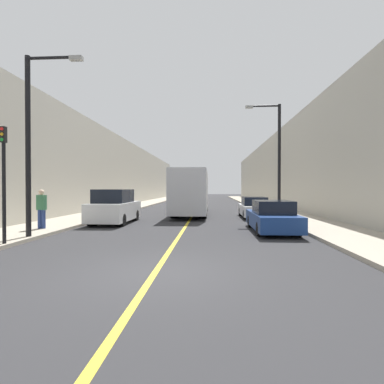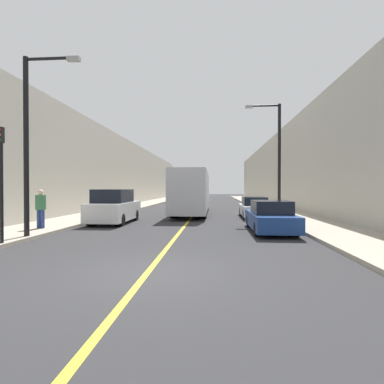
{
  "view_description": "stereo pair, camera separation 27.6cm",
  "coord_description": "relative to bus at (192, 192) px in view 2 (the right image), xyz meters",
  "views": [
    {
      "loc": [
        1.34,
        -7.11,
        2.04
      ],
      "look_at": [
        0.03,
        13.95,
        1.79
      ],
      "focal_mm": 28.0,
      "sensor_mm": 36.0,
      "label": 1
    },
    {
      "loc": [
        1.62,
        -7.09,
        2.04
      ],
      "look_at": [
        0.03,
        13.95,
        1.79
      ],
      "focal_mm": 28.0,
      "sensor_mm": 36.0,
      "label": 2
    }
  ],
  "objects": [
    {
      "name": "traffic_light",
      "position": [
        -5.59,
        -13.89,
        0.54
      ],
      "size": [
        0.16,
        0.18,
        4.01
      ],
      "color": "black",
      "rests_on": "sidewalk_left"
    },
    {
      "name": "pedestrian",
      "position": [
        -6.49,
        -10.08,
        -0.69
      ],
      "size": [
        0.41,
        0.26,
        1.84
      ],
      "color": "navy",
      "rests_on": "sidewalk_left"
    },
    {
      "name": "building_row_left",
      "position": [
        -10.59,
        13.39,
        2.14
      ],
      "size": [
        4.0,
        72.0,
        7.87
      ],
      "primitive_type": "cube",
      "color": "#B7B2A3",
      "rests_on": "ground"
    },
    {
      "name": "sidewalk_left",
      "position": [
        -6.99,
        13.39,
        -1.72
      ],
      "size": [
        3.2,
        72.0,
        0.14
      ],
      "primitive_type": "cube",
      "color": "#A89E8C",
      "rests_on": "ground"
    },
    {
      "name": "street_lamp_left",
      "position": [
        -5.49,
        -12.36,
        2.39
      ],
      "size": [
        2.31,
        0.24,
        7.1
      ],
      "color": "black",
      "rests_on": "sidewalk_left"
    },
    {
      "name": "bus",
      "position": [
        0.0,
        0.0,
        0.0
      ],
      "size": [
        2.44,
        11.18,
        3.33
      ],
      "color": "silver",
      "rests_on": "ground"
    },
    {
      "name": "parked_suv_left",
      "position": [
        -4.11,
        -6.59,
        -0.88
      ],
      "size": [
        1.98,
        4.63,
        1.98
      ],
      "color": "silver",
      "rests_on": "ground"
    },
    {
      "name": "car_right_mid",
      "position": [
        4.5,
        -2.61,
        -1.13
      ],
      "size": [
        1.76,
        4.56,
        1.45
      ],
      "color": "silver",
      "rests_on": "ground"
    },
    {
      "name": "building_row_right",
      "position": [
        10.89,
        13.39,
        2.43
      ],
      "size": [
        4.0,
        72.0,
        8.44
      ],
      "primitive_type": "cube",
      "color": "#B7B2A3",
      "rests_on": "ground"
    },
    {
      "name": "street_lamp_right",
      "position": [
        5.8,
        -3.76,
        2.55
      ],
      "size": [
        2.31,
        0.24,
        7.41
      ],
      "color": "black",
      "rests_on": "sidewalk_right"
    },
    {
      "name": "road_center_line",
      "position": [
        0.15,
        13.39,
        -1.79
      ],
      "size": [
        0.16,
        72.0,
        0.01
      ],
      "primitive_type": "cube",
      "color": "gold",
      "rests_on": "ground"
    },
    {
      "name": "ground_plane",
      "position": [
        0.15,
        -16.61,
        -1.79
      ],
      "size": [
        200.0,
        200.0,
        0.0
      ],
      "primitive_type": "plane",
      "color": "#2D2D30"
    },
    {
      "name": "sidewalk_right",
      "position": [
        7.29,
        13.39,
        -1.72
      ],
      "size": [
        3.2,
        72.0,
        0.14
      ],
      "primitive_type": "cube",
      "color": "#A89E8C",
      "rests_on": "ground"
    },
    {
      "name": "car_right_near",
      "position": [
        4.38,
        -9.44,
        -1.12
      ],
      "size": [
        1.85,
        4.77,
        1.47
      ],
      "color": "navy",
      "rests_on": "ground"
    }
  ]
}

